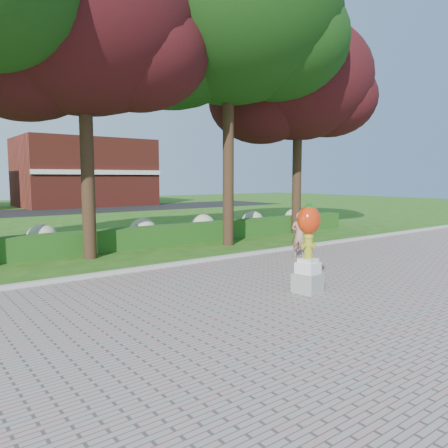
# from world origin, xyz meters

# --- Properties ---
(ground) EXTENTS (100.00, 100.00, 0.00)m
(ground) POSITION_xyz_m (0.00, 0.00, 0.00)
(ground) COLOR #255014
(ground) RESTS_ON ground
(walkway) EXTENTS (40.00, 14.00, 0.04)m
(walkway) POSITION_xyz_m (0.00, -4.00, 0.02)
(walkway) COLOR gray
(walkway) RESTS_ON ground
(curb) EXTENTS (40.00, 0.18, 0.15)m
(curb) POSITION_xyz_m (0.00, 3.00, 0.07)
(curb) COLOR #ADADA5
(curb) RESTS_ON ground
(lawn_hedge) EXTENTS (24.00, 0.70, 0.80)m
(lawn_hedge) POSITION_xyz_m (0.00, 7.00, 0.40)
(lawn_hedge) COLOR #1B4914
(lawn_hedge) RESTS_ON ground
(hydrangea_row) EXTENTS (20.10, 1.10, 0.99)m
(hydrangea_row) POSITION_xyz_m (0.57, 8.00, 0.55)
(hydrangea_row) COLOR tan
(hydrangea_row) RESTS_ON ground
(street) EXTENTS (50.00, 8.00, 0.02)m
(street) POSITION_xyz_m (0.00, 28.00, 0.01)
(street) COLOR black
(street) RESTS_ON ground
(building_right) EXTENTS (12.00, 8.00, 6.40)m
(building_right) POSITION_xyz_m (8.00, 34.00, 3.20)
(building_right) COLOR maroon
(building_right) RESTS_ON ground
(tree_mid_left) EXTENTS (8.25, 7.04, 10.69)m
(tree_mid_left) POSITION_xyz_m (-2.10, 6.08, 7.30)
(tree_mid_left) COLOR black
(tree_mid_left) RESTS_ON ground
(tree_mid_right) EXTENTS (9.75, 8.32, 12.64)m
(tree_mid_right) POSITION_xyz_m (3.38, 5.60, 8.63)
(tree_mid_right) COLOR black
(tree_mid_right) RESTS_ON ground
(tree_far_right) EXTENTS (7.88, 6.72, 10.21)m
(tree_far_right) POSITION_xyz_m (8.40, 6.58, 6.97)
(tree_far_right) COLOR black
(tree_far_right) RESTS_ON ground
(hydrant_sculpture) EXTENTS (0.64, 0.64, 2.07)m
(hydrant_sculpture) POSITION_xyz_m (0.36, -1.52, 1.14)
(hydrant_sculpture) COLOR gray
(hydrant_sculpture) RESTS_ON walkway
(woman) EXTENTS (0.56, 0.65, 1.51)m
(woman) POSITION_xyz_m (3.57, 1.71, 0.80)
(woman) COLOR #A4755E
(woman) RESTS_ON walkway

